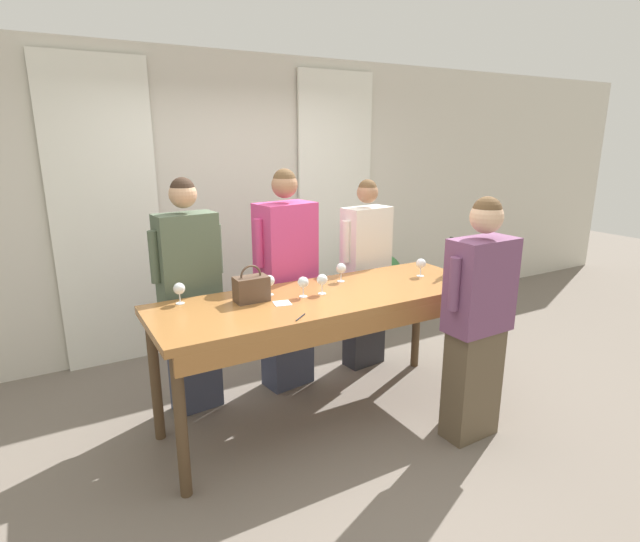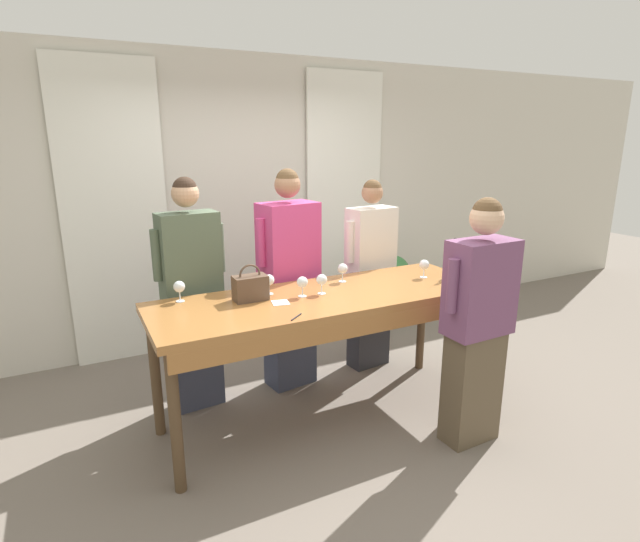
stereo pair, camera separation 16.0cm
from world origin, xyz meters
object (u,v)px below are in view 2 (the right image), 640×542
at_px(wine_glass_front_mid, 322,280).
at_px(guest_cream_sweater, 370,274).
at_px(wine_glass_center_right, 343,269).
at_px(potted_plant, 394,284).
at_px(guest_olive_jacket, 192,294).
at_px(wine_bottle, 454,263).
at_px(host_pouring, 477,323).
at_px(wine_glass_center_left, 424,265).
at_px(wine_glass_front_left, 269,281).
at_px(handbag, 250,287).
at_px(guest_pink_top, 289,280).
at_px(tasting_bar, 327,308).
at_px(wine_glass_front_right, 302,283).
at_px(wine_glass_center_mid, 179,287).

xyz_separation_m(wine_glass_front_mid, guest_cream_sweater, (0.78, 0.59, -0.20)).
height_order(wine_glass_center_right, potted_plant, wine_glass_center_right).
distance_m(wine_glass_center_right, guest_olive_jacket, 1.14).
bearing_deg(wine_bottle, wine_glass_front_mid, 175.92).
distance_m(guest_olive_jacket, host_pouring, 2.03).
height_order(wine_glass_center_left, guest_olive_jacket, guest_olive_jacket).
relative_size(wine_glass_center_left, potted_plant, 0.19).
distance_m(wine_glass_front_left, potted_plant, 2.40).
bearing_deg(handbag, guest_pink_top, 44.58).
xyz_separation_m(host_pouring, potted_plant, (0.86, 2.12, -0.42)).
distance_m(tasting_bar, wine_glass_front_right, 0.26).
xyz_separation_m(wine_glass_front_left, host_pouring, (1.10, -0.88, -0.21)).
distance_m(handbag, guest_cream_sweater, 1.38).
height_order(wine_glass_front_right, wine_glass_center_mid, same).
distance_m(wine_glass_front_left, guest_pink_top, 0.56).
height_order(wine_glass_front_left, host_pouring, host_pouring).
distance_m(handbag, host_pouring, 1.52).
xyz_separation_m(wine_glass_center_right, guest_pink_top, (-0.27, 0.39, -0.16)).
bearing_deg(wine_glass_front_right, wine_glass_center_right, 23.94).
height_order(tasting_bar, wine_glass_front_mid, wine_glass_front_mid).
distance_m(guest_cream_sweater, potted_plant, 1.25).
xyz_separation_m(wine_glass_front_mid, wine_glass_center_left, (0.91, 0.01, -0.00)).
xyz_separation_m(wine_bottle, wine_glass_front_mid, (-1.13, 0.08, -0.01)).
bearing_deg(wine_glass_front_left, wine_glass_front_mid, -25.99).
distance_m(handbag, potted_plant, 2.56).
bearing_deg(tasting_bar, guest_olive_jacket, 141.43).
height_order(wine_glass_front_left, wine_glass_front_mid, same).
bearing_deg(wine_glass_center_mid, wine_bottle, -10.09).
relative_size(wine_glass_front_left, wine_glass_center_left, 1.00).
height_order(wine_glass_center_left, guest_pink_top, guest_pink_top).
bearing_deg(handbag, wine_glass_center_right, 7.29).
height_order(wine_glass_center_right, guest_cream_sweater, guest_cream_sweater).
relative_size(wine_glass_front_left, guest_cream_sweater, 0.08).
bearing_deg(wine_glass_center_left, guest_pink_top, 147.33).
bearing_deg(guest_cream_sweater, potted_plant, 43.82).
distance_m(wine_glass_center_left, wine_glass_center_right, 0.65).
bearing_deg(wine_glass_front_mid, wine_glass_front_right, 177.09).
bearing_deg(tasting_bar, wine_glass_front_right, 161.90).
distance_m(wine_glass_front_mid, wine_glass_front_right, 0.15).
distance_m(wine_glass_center_mid, wine_glass_center_right, 1.21).
distance_m(wine_glass_front_right, wine_glass_center_right, 0.47).
bearing_deg(potted_plant, wine_glass_front_right, -141.91).
height_order(wine_glass_front_mid, host_pouring, host_pouring).
height_order(wine_glass_front_right, guest_cream_sweater, guest_cream_sweater).
bearing_deg(guest_pink_top, wine_glass_front_right, -104.69).
bearing_deg(handbag, wine_glass_front_left, 21.66).
distance_m(wine_bottle, host_pouring, 0.76).
relative_size(wine_glass_front_right, guest_pink_top, 0.08).
height_order(tasting_bar, host_pouring, host_pouring).
relative_size(wine_glass_front_right, wine_glass_center_right, 1.00).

